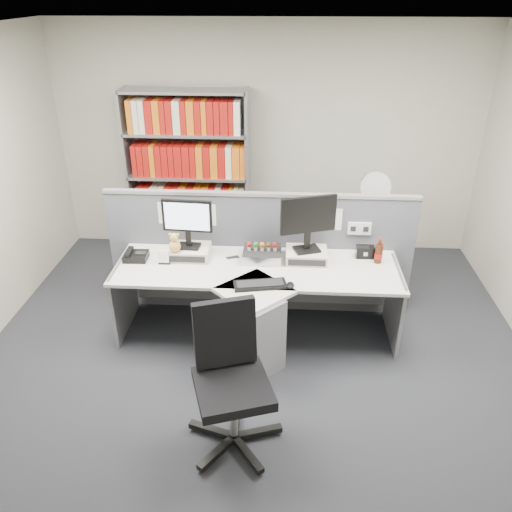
# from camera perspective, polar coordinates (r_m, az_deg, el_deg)

# --- Properties ---
(ground) EXTENTS (5.50, 5.50, 0.00)m
(ground) POSITION_cam_1_polar(r_m,az_deg,el_deg) (4.44, -0.53, -14.56)
(ground) COLOR #2E3036
(ground) RESTS_ON ground
(room_shell) EXTENTS (5.04, 5.54, 2.72)m
(room_shell) POSITION_cam_1_polar(r_m,az_deg,el_deg) (3.49, -0.66, 7.67)
(room_shell) COLOR #B6B4A2
(room_shell) RESTS_ON ground
(partition) EXTENTS (3.00, 0.08, 1.27)m
(partition) POSITION_cam_1_polar(r_m,az_deg,el_deg) (5.10, 0.46, 0.44)
(partition) COLOR #595A65
(partition) RESTS_ON ground
(desk) EXTENTS (2.60, 1.20, 0.72)m
(desk) POSITION_cam_1_polar(r_m,az_deg,el_deg) (4.63, -0.04, -5.40)
(desk) COLOR silver
(desk) RESTS_ON ground
(monitor_riser_left) EXTENTS (0.38, 0.31, 0.10)m
(monitor_riser_left) POSITION_cam_1_polar(r_m,az_deg,el_deg) (4.88, -7.41, 0.45)
(monitor_riser_left) COLOR beige
(monitor_riser_left) RESTS_ON desk
(monitor_riser_right) EXTENTS (0.38, 0.31, 0.10)m
(monitor_riser_right) POSITION_cam_1_polar(r_m,az_deg,el_deg) (4.80, 5.61, 0.08)
(monitor_riser_right) COLOR beige
(monitor_riser_right) RESTS_ON desk
(monitor_left) EXTENTS (0.46, 0.16, 0.47)m
(monitor_left) POSITION_cam_1_polar(r_m,az_deg,el_deg) (4.74, -7.64, 4.02)
(monitor_left) COLOR black
(monitor_left) RESTS_ON monitor_riser_left
(monitor_right) EXTENTS (0.50, 0.23, 0.53)m
(monitor_right) POSITION_cam_1_polar(r_m,az_deg,el_deg) (4.64, 5.81, 4.09)
(monitor_right) COLOR black
(monitor_right) RESTS_ON monitor_riser_right
(desktop_pc) EXTENTS (0.35, 0.32, 0.09)m
(desktop_pc) POSITION_cam_1_polar(r_m,az_deg,el_deg) (4.81, 0.69, 0.22)
(desktop_pc) COLOR black
(desktop_pc) RESTS_ON desk
(figurines) EXTENTS (0.29, 0.05, 0.09)m
(figurines) POSITION_cam_1_polar(r_m,az_deg,el_deg) (4.75, 0.69, 1.17)
(figurines) COLOR beige
(figurines) RESTS_ON desktop_pc
(keyboard) EXTENTS (0.47, 0.25, 0.03)m
(keyboard) POSITION_cam_1_polar(r_m,az_deg,el_deg) (4.39, 0.45, -3.19)
(keyboard) COLOR black
(keyboard) RESTS_ON desk
(mouse) EXTENTS (0.07, 0.11, 0.04)m
(mouse) POSITION_cam_1_polar(r_m,az_deg,el_deg) (4.38, 3.83, -3.26)
(mouse) COLOR black
(mouse) RESTS_ON desk
(desk_phone) EXTENTS (0.22, 0.20, 0.09)m
(desk_phone) POSITION_cam_1_polar(r_m,az_deg,el_deg) (4.93, -13.24, 0.02)
(desk_phone) COLOR black
(desk_phone) RESTS_ON desk
(desk_calendar) EXTENTS (0.11, 0.08, 0.13)m
(desk_calendar) POSITION_cam_1_polar(r_m,az_deg,el_deg) (4.80, -10.14, -0.19)
(desk_calendar) COLOR black
(desk_calendar) RESTS_ON desk
(plush_toy) EXTENTS (0.11, 0.11, 0.19)m
(plush_toy) POSITION_cam_1_polar(r_m,az_deg,el_deg) (4.76, -9.02, 1.35)
(plush_toy) COLOR gold
(plush_toy) RESTS_ON monitor_riser_left
(speaker) EXTENTS (0.17, 0.09, 0.11)m
(speaker) POSITION_cam_1_polar(r_m,az_deg,el_deg) (4.93, 12.00, 0.46)
(speaker) COLOR black
(speaker) RESTS_ON desk
(cola_bottle) EXTENTS (0.07, 0.07, 0.24)m
(cola_bottle) POSITION_cam_1_polar(r_m,az_deg,el_deg) (4.85, 13.45, 0.26)
(cola_bottle) COLOR #3F190A
(cola_bottle) RESTS_ON desk
(shelving_unit) EXTENTS (1.41, 0.40, 2.00)m
(shelving_unit) POSITION_cam_1_polar(r_m,az_deg,el_deg) (6.17, -7.43, 8.51)
(shelving_unit) COLOR gray
(shelving_unit) RESTS_ON ground
(filing_cabinet) EXTENTS (0.45, 0.61, 0.70)m
(filing_cabinet) POSITION_cam_1_polar(r_m,az_deg,el_deg) (5.97, 12.38, 0.86)
(filing_cabinet) COLOR gray
(filing_cabinet) RESTS_ON ground
(desk_fan) EXTENTS (0.32, 0.20, 0.55)m
(desk_fan) POSITION_cam_1_polar(r_m,az_deg,el_deg) (5.70, 13.09, 7.10)
(desk_fan) COLOR white
(desk_fan) RESTS_ON filing_cabinet
(office_chair) EXTENTS (0.71, 0.69, 1.07)m
(office_chair) POSITION_cam_1_polar(r_m,az_deg,el_deg) (3.71, -2.89, -13.01)
(office_chair) COLOR silver
(office_chair) RESTS_ON ground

